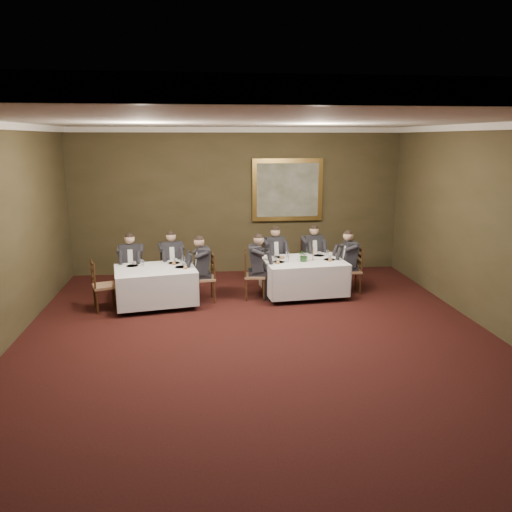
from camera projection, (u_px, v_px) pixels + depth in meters
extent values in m
plane|color=black|center=(263.00, 355.00, 7.68)|extent=(10.00, 10.00, 0.00)
cube|color=silver|center=(264.00, 119.00, 6.87)|extent=(8.00, 10.00, 0.10)
cube|color=#35311A|center=(237.00, 201.00, 12.11)|extent=(8.00, 0.10, 3.50)
cube|color=#35311A|center=(395.00, 452.00, 2.44)|extent=(8.00, 0.10, 3.50)
cube|color=white|center=(237.00, 130.00, 11.67)|extent=(8.00, 0.10, 0.12)
cube|color=white|center=(416.00, 92.00, 2.10)|extent=(8.00, 0.10, 0.12)
cube|color=black|center=(304.00, 262.00, 10.43)|extent=(1.68, 1.32, 0.04)
cube|color=white|center=(304.00, 261.00, 10.42)|extent=(1.75, 1.39, 0.02)
cube|color=white|center=(303.00, 276.00, 10.50)|extent=(1.77, 1.41, 0.65)
cube|color=black|center=(155.00, 270.00, 9.78)|extent=(1.64, 1.34, 0.04)
cube|color=white|center=(155.00, 269.00, 9.77)|extent=(1.71, 1.41, 0.02)
cube|color=white|center=(156.00, 285.00, 9.85)|extent=(1.74, 1.44, 0.65)
cube|color=#896446|center=(274.00, 264.00, 11.21)|extent=(0.54, 0.52, 0.05)
cube|color=black|center=(270.00, 252.00, 11.32)|extent=(0.37, 0.13, 0.54)
cube|color=black|center=(274.00, 248.00, 11.12)|extent=(0.49, 0.41, 0.55)
sphere|color=tan|center=(274.00, 231.00, 11.04)|extent=(0.26, 0.26, 0.21)
cube|color=#896446|center=(312.00, 262.00, 11.38)|extent=(0.52, 0.50, 0.05)
cube|color=black|center=(308.00, 250.00, 11.50)|extent=(0.38, 0.11, 0.54)
cube|color=black|center=(312.00, 246.00, 11.29)|extent=(0.48, 0.39, 0.55)
sphere|color=tan|center=(313.00, 230.00, 11.20)|extent=(0.25, 0.25, 0.21)
cube|color=#896446|center=(255.00, 276.00, 10.29)|extent=(0.46, 0.48, 0.05)
cube|color=black|center=(246.00, 264.00, 10.23)|extent=(0.07, 0.38, 0.54)
cube|color=black|center=(255.00, 258.00, 10.20)|extent=(0.35, 0.45, 0.55)
sphere|color=tan|center=(255.00, 240.00, 10.11)|extent=(0.23, 0.23, 0.21)
cube|color=#896446|center=(350.00, 270.00, 10.68)|extent=(0.44, 0.46, 0.05)
cube|color=black|center=(360.00, 259.00, 10.64)|extent=(0.05, 0.38, 0.54)
cube|color=black|center=(351.00, 253.00, 10.60)|extent=(0.33, 0.43, 0.55)
sphere|color=tan|center=(352.00, 236.00, 10.51)|extent=(0.22, 0.22, 0.21)
cube|color=#896446|center=(132.00, 273.00, 10.45)|extent=(0.45, 0.43, 0.05)
cube|color=black|center=(132.00, 260.00, 10.58)|extent=(0.38, 0.04, 0.54)
cube|color=black|center=(131.00, 256.00, 10.37)|extent=(0.43, 0.32, 0.55)
sphere|color=tan|center=(130.00, 238.00, 10.28)|extent=(0.22, 0.22, 0.21)
cube|color=#896446|center=(172.00, 271.00, 10.68)|extent=(0.51, 0.50, 0.05)
cube|color=black|center=(170.00, 257.00, 10.80)|extent=(0.38, 0.10, 0.54)
cube|color=black|center=(171.00, 253.00, 10.60)|extent=(0.47, 0.39, 0.55)
sphere|color=tan|center=(170.00, 236.00, 10.51)|extent=(0.25, 0.25, 0.21)
cube|color=#896446|center=(204.00, 278.00, 10.10)|extent=(0.47, 0.48, 0.05)
cube|color=black|center=(213.00, 266.00, 10.09)|extent=(0.07, 0.38, 0.54)
cube|color=black|center=(204.00, 260.00, 10.02)|extent=(0.35, 0.45, 0.55)
sphere|color=tan|center=(203.00, 242.00, 9.93)|extent=(0.23, 0.23, 0.21)
cube|color=#896446|center=(104.00, 286.00, 9.57)|extent=(0.54, 0.55, 0.05)
cube|color=black|center=(93.00, 275.00, 9.44)|extent=(0.15, 0.37, 0.54)
imported|color=#2D5926|center=(304.00, 255.00, 10.28)|extent=(0.32, 0.30, 0.28)
cylinder|color=#BC8839|center=(313.00, 260.00, 10.43)|extent=(0.06, 0.06, 0.02)
cylinder|color=#BC8839|center=(313.00, 253.00, 10.39)|extent=(0.01, 0.01, 0.28)
cylinder|color=white|center=(313.00, 243.00, 10.35)|extent=(0.02, 0.02, 0.12)
cylinder|color=white|center=(279.00, 257.00, 10.67)|extent=(0.25, 0.25, 0.01)
cylinder|color=white|center=(278.00, 254.00, 10.81)|extent=(0.08, 0.08, 0.05)
cylinder|color=white|center=(287.00, 254.00, 10.67)|extent=(0.06, 0.06, 0.14)
cylinder|color=white|center=(132.00, 265.00, 9.96)|extent=(0.25, 0.25, 0.01)
cylinder|color=white|center=(133.00, 262.00, 10.10)|extent=(0.08, 0.08, 0.05)
cylinder|color=white|center=(141.00, 262.00, 9.96)|extent=(0.06, 0.06, 0.14)
cube|color=gold|center=(287.00, 190.00, 12.12)|extent=(1.72, 0.08, 1.51)
cube|color=#4A4D33|center=(288.00, 190.00, 12.08)|extent=(1.50, 0.01, 1.29)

